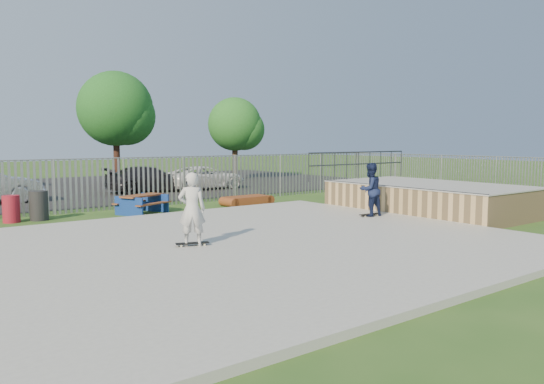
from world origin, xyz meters
TOP-DOWN VIEW (x-y plane):
  - ground at (0.00, 0.00)m, footprint 120.00×120.00m
  - concrete_slab at (0.00, 0.00)m, footprint 15.00×12.00m
  - quarter_pipe at (9.50, 1.04)m, footprint 5.50×7.05m
  - fence at (1.00, 4.59)m, footprint 26.04×16.02m
  - picnic_table at (0.98, 7.26)m, footprint 2.08×1.93m
  - funbox at (5.51, 7.08)m, footprint 1.88×0.99m
  - trash_bin_red at (-3.28, 7.94)m, footprint 0.54×0.54m
  - trash_bin_grey at (-2.43, 7.90)m, footprint 0.60×0.60m
  - parking_lot at (0.00, 19.00)m, footprint 40.00×18.00m
  - car_dark at (4.57, 14.48)m, footprint 4.70×2.28m
  - car_white at (7.63, 14.18)m, footprint 4.54×2.18m
  - tree_mid at (4.61, 19.03)m, footprint 4.29×4.29m
  - tree_right at (12.87, 19.12)m, footprint 3.58×3.58m
  - skateboard_a at (6.37, 1.09)m, footprint 0.81×0.24m
  - skateboard_b at (-0.79, 0.30)m, footprint 0.82×0.47m
  - skater_navy at (6.37, 1.09)m, footprint 0.90×0.72m
  - skater_white at (-0.79, 0.30)m, footprint 0.78×0.70m

SIDE VIEW (x-z plane):
  - ground at x=0.00m, z-range 0.00..0.00m
  - parking_lot at x=0.00m, z-range 0.00..0.02m
  - concrete_slab at x=0.00m, z-range 0.00..0.15m
  - funbox at x=5.51m, z-range 0.00..0.37m
  - skateboard_a at x=6.37m, z-range 0.15..0.23m
  - skateboard_b at x=-0.79m, z-range 0.15..0.23m
  - picnic_table at x=0.98m, z-range 0.01..0.71m
  - trash_bin_red at x=-3.28m, z-range 0.00..0.89m
  - trash_bin_grey at x=-2.43m, z-range 0.00..0.99m
  - quarter_pipe at x=9.50m, z-range -0.54..1.65m
  - car_white at x=7.63m, z-range 0.02..1.27m
  - car_dark at x=4.57m, z-range 0.02..1.34m
  - fence at x=1.00m, z-range 0.00..2.00m
  - skater_navy at x=6.37m, z-range 0.15..1.94m
  - skater_white at x=-0.79m, z-range 0.15..1.94m
  - tree_right at x=12.87m, z-range 0.95..6.48m
  - tree_mid at x=4.61m, z-range 1.15..7.77m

